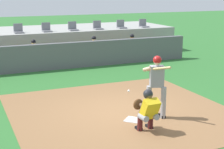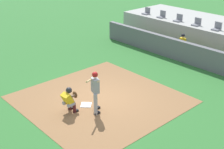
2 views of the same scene
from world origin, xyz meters
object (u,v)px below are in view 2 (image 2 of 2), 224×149
Objects in this scene: batter_at_plate at (95,89)px; catcher_crouched at (70,99)px; stadium_seat_0 at (146,12)px; stadium_seat_2 at (178,19)px; stadium_seat_1 at (162,16)px; stadium_seat_3 at (197,23)px; home_plate at (86,105)px; dugout_player_0 at (181,44)px; stadium_seat_4 at (217,28)px.

batter_at_plate is 1.10× the size of catcher_crouched.
stadium_seat_0 reaches higher than batter_at_plate.
catcher_crouched is 3.42× the size of stadium_seat_2.
stadium_seat_1 and stadium_seat_2 have the same top height.
stadium_seat_1 is at bearing 180.00° from stadium_seat_3.
stadium_seat_1 is at bearing 180.00° from stadium_seat_2.
stadium_seat_0 reaches higher than home_plate.
stadium_seat_1 is at bearing 111.44° from catcher_crouched.
stadium_seat_2 is (2.89, 0.00, 0.00)m from stadium_seat_0.
dugout_player_0 is 2.71× the size of stadium_seat_4.
stadium_seat_2 is at bearing 180.00° from stadium_seat_4.
catcher_crouched is at bearing -62.34° from stadium_seat_0.
stadium_seat_0 is 1.00× the size of stadium_seat_3.
dugout_player_0 is at bearing -32.05° from stadium_seat_1.
stadium_seat_2 is 1.00× the size of stadium_seat_3.
batter_at_plate is 10.24m from stadium_seat_4.
stadium_seat_4 is at bearing 0.00° from stadium_seat_0.
stadium_seat_0 is at bearing 180.00° from stadium_seat_1.
stadium_seat_3 is at bearing 98.08° from home_plate.
stadium_seat_3 is (4.33, 0.00, 0.00)m from stadium_seat_0.
stadium_seat_0 is 2.89m from stadium_seat_2.
dugout_player_0 is 2.46m from stadium_seat_4.
stadium_seat_4 reaches higher than dugout_player_0.
stadium_seat_2 is (-2.89, 10.18, 1.51)m from home_plate.
stadium_seat_2 is at bearing 109.32° from batter_at_plate.
catcher_crouched is at bearing -68.56° from stadium_seat_1.
home_plate is 10.29m from stadium_seat_4.
catcher_crouched is 3.42× the size of stadium_seat_4.
catcher_crouched is at bearing -132.22° from batter_at_plate.
stadium_seat_4 is (0.02, 10.99, 0.93)m from catcher_crouched.
catcher_crouched is 11.12m from stadium_seat_3.
batter_at_plate is 3.76× the size of stadium_seat_3.
dugout_player_0 is at bearing 96.79° from catcher_crouched.
stadium_seat_2 and stadium_seat_3 have the same top height.
stadium_seat_4 is (1.44, 0.00, 0.00)m from stadium_seat_3.
home_plate is 0.92× the size of stadium_seat_3.
stadium_seat_0 is (-6.47, 10.21, 0.50)m from batter_at_plate.
dugout_player_0 is (-1.08, 8.14, 0.65)m from home_plate.
dugout_player_0 is 5.19m from stadium_seat_0.
stadium_seat_2 is 1.44m from stadium_seat_3.
stadium_seat_1 and stadium_seat_3 have the same top height.
stadium_seat_4 is (2.89, 0.00, 0.00)m from stadium_seat_2.
stadium_seat_0 is 1.00× the size of stadium_seat_4.
stadium_seat_2 is (1.44, 0.00, 0.00)m from stadium_seat_1.
stadium_seat_1 is at bearing 147.95° from dugout_player_0.
home_plate is 8.24m from dugout_player_0.
dugout_player_0 is 2.71× the size of stadium_seat_0.
stadium_seat_4 reaches higher than catcher_crouched.
catcher_crouched is at bearing -83.21° from dugout_player_0.
stadium_seat_4 reaches higher than batter_at_plate.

